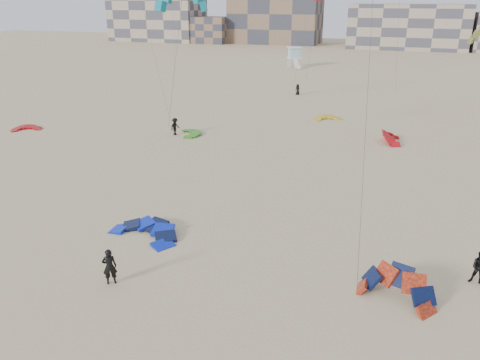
% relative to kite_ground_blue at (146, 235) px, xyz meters
% --- Properties ---
extents(ground, '(320.00, 320.00, 0.00)m').
position_rel_kite_ground_blue_xyz_m(ground, '(1.97, -4.72, 0.00)').
color(ground, tan).
rests_on(ground, ground).
extents(kite_ground_blue, '(5.13, 5.30, 1.72)m').
position_rel_kite_ground_blue_xyz_m(kite_ground_blue, '(0.00, 0.00, 0.00)').
color(kite_ground_blue, '#0C1EEB').
rests_on(kite_ground_blue, ground).
extents(kite_ground_orange, '(4.65, 4.61, 3.69)m').
position_rel_kite_ground_blue_xyz_m(kite_ground_orange, '(14.49, -1.75, 0.00)').
color(kite_ground_orange, '#FF401D').
rests_on(kite_ground_orange, ground).
extents(kite_ground_red, '(4.11, 4.16, 1.15)m').
position_rel_kite_ground_blue_xyz_m(kite_ground_red, '(-24.74, 17.02, 0.00)').
color(kite_ground_red, red).
rests_on(kite_ground_red, ground).
extents(kite_ground_green, '(4.41, 4.34, 0.59)m').
position_rel_kite_ground_blue_xyz_m(kite_ground_green, '(-7.10, 21.33, 0.00)').
color(kite_ground_green, '#399A1D').
rests_on(kite_ground_green, ground).
extents(kite_ground_red_far, '(3.76, 3.63, 3.29)m').
position_rel_kite_ground_blue_xyz_m(kite_ground_red_far, '(13.04, 25.40, 0.00)').
color(kite_ground_red_far, red).
rests_on(kite_ground_red_far, ground).
extents(kite_ground_yellow, '(4.30, 4.39, 1.26)m').
position_rel_kite_ground_blue_xyz_m(kite_ground_yellow, '(5.41, 32.69, 0.00)').
color(kite_ground_yellow, '#C4851C').
rests_on(kite_ground_yellow, ground).
extents(kitesurfer_main, '(0.84, 0.77, 1.93)m').
position_rel_kite_ground_blue_xyz_m(kitesurfer_main, '(1.02, -5.12, 0.96)').
color(kitesurfer_main, black).
rests_on(kitesurfer_main, ground).
extents(kitesurfer_b, '(1.04, 0.89, 1.84)m').
position_rel_kite_ground_blue_xyz_m(kitesurfer_b, '(18.34, 0.95, 0.92)').
color(kitesurfer_b, black).
rests_on(kitesurfer_b, ground).
extents(kitesurfer_c, '(0.97, 1.30, 1.80)m').
position_rel_kite_ground_blue_xyz_m(kitesurfer_c, '(-8.49, 20.64, 0.90)').
color(kitesurfer_c, black).
rests_on(kitesurfer_c, ground).
extents(kitesurfer_e, '(0.89, 0.74, 1.57)m').
position_rel_kite_ground_blue_xyz_m(kitesurfer_e, '(-1.43, 46.56, 0.78)').
color(kitesurfer_e, black).
rests_on(kitesurfer_e, ground).
extents(kite_fly_teal_a, '(8.15, 9.35, 13.66)m').
position_rel_kite_ground_blue_xyz_m(kite_fly_teal_a, '(-3.51, 13.38, 13.19)').
color(kite_fly_teal_a, '#137A82').
rests_on(kite_fly_teal_a, ground).
extents(lifeguard_tower_far, '(3.78, 6.02, 4.03)m').
position_rel_kite_ground_blue_xyz_m(lifeguard_tower_far, '(-9.01, 76.15, 2.00)').
color(lifeguard_tower_far, white).
rests_on(lifeguard_tower_far, ground).
extents(condo_west_a, '(30.00, 15.00, 14.00)m').
position_rel_kite_ground_blue_xyz_m(condo_west_a, '(-68.03, 125.28, 7.00)').
color(condo_west_a, tan).
rests_on(condo_west_a, ground).
extents(condo_west_b, '(28.00, 14.00, 18.00)m').
position_rel_kite_ground_blue_xyz_m(condo_west_b, '(-28.03, 129.28, 9.00)').
color(condo_west_b, '#7B604A').
rests_on(condo_west_b, ground).
extents(condo_mid, '(32.00, 16.00, 12.00)m').
position_rel_kite_ground_blue_xyz_m(condo_mid, '(11.97, 125.28, 6.00)').
color(condo_mid, tan).
rests_on(condo_mid, ground).
extents(condo_fill_left, '(12.00, 10.00, 8.00)m').
position_rel_kite_ground_blue_xyz_m(condo_fill_left, '(-48.03, 123.28, 4.00)').
color(condo_fill_left, '#7B604A').
rests_on(condo_fill_left, ground).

